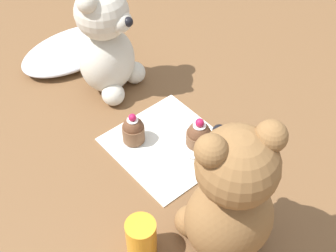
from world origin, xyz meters
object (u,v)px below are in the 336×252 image
(teddy_bear_cream, at_px, (107,43))
(cupcake_near_tan_bear, at_px, (199,135))
(cupcake_near_cream_bear, at_px, (133,130))
(juice_glass, at_px, (141,238))
(saucer_plate, at_px, (198,143))
(teddy_bear_tan, at_px, (231,198))

(teddy_bear_cream, bearing_deg, cupcake_near_tan_bear, -103.76)
(cupcake_near_cream_bear, height_order, juice_glass, cupcake_near_cream_bear)
(cupcake_near_cream_bear, distance_m, saucer_plate, 0.13)
(teddy_bear_tan, relative_size, juice_glass, 3.72)
(teddy_bear_cream, xyz_separation_m, juice_glass, (-0.20, -0.36, -0.08))
(cupcake_near_cream_bear, distance_m, cupcake_near_tan_bear, 0.13)
(teddy_bear_cream, xyz_separation_m, teddy_bear_tan, (-0.09, -0.44, 0.01))
(teddy_bear_tan, relative_size, cupcake_near_tan_bear, 4.27)
(teddy_bear_cream, xyz_separation_m, saucer_plate, (0.03, -0.26, -0.11))
(saucer_plate, bearing_deg, juice_glass, -154.78)
(cupcake_near_tan_bear, relative_size, juice_glass, 0.87)
(cupcake_near_cream_bear, xyz_separation_m, cupcake_near_tan_bear, (0.09, -0.09, 0.00))
(cupcake_near_tan_bear, xyz_separation_m, juice_glass, (-0.22, -0.11, 0.00))
(teddy_bear_cream, distance_m, juice_glass, 0.42)
(saucer_plate, distance_m, juice_glass, 0.25)
(cupcake_near_cream_bear, relative_size, saucer_plate, 0.85)
(teddy_bear_tan, xyz_separation_m, cupcake_near_cream_bear, (0.02, 0.27, -0.09))
(saucer_plate, height_order, cupcake_near_tan_bear, cupcake_near_tan_bear)
(cupcake_near_cream_bear, relative_size, cupcake_near_tan_bear, 1.07)
(teddy_bear_cream, height_order, cupcake_near_tan_bear, teddy_bear_cream)
(cupcake_near_cream_bear, distance_m, juice_glass, 0.24)
(cupcake_near_cream_bear, bearing_deg, teddy_bear_cream, 69.15)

